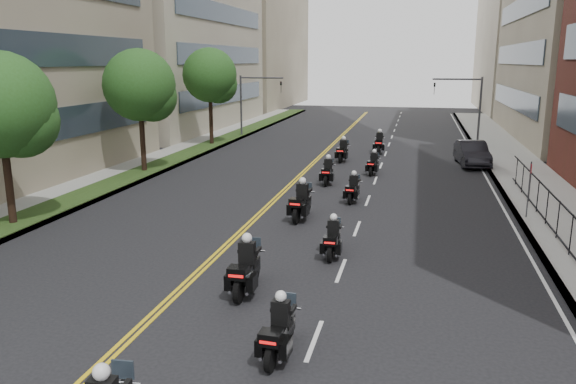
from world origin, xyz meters
name	(u,v)px	position (x,y,z in m)	size (l,w,h in m)	color
sidewalk_right	(534,187)	(12.00, 25.00, 0.07)	(4.00, 90.00, 0.15)	gray
sidewalk_left	(141,168)	(-12.00, 25.00, 0.07)	(4.00, 90.00, 0.15)	gray
grass_strip	(152,167)	(-11.20, 25.00, 0.17)	(2.00, 90.00, 0.04)	#1D3513
building_right_far	(544,15)	(21.50, 78.00, 13.00)	(15.00, 28.00, 26.00)	gray
building_left_far	(240,20)	(-22.00, 78.00, 13.00)	(16.00, 28.00, 26.00)	gray
street_trees	(93,96)	(-11.05, 18.61, 5.13)	(4.40, 38.40, 7.98)	#301D15
traffic_signal_right	(469,100)	(9.54, 42.00, 3.70)	(4.09, 0.20, 5.60)	#3F3F44
traffic_signal_left	(251,97)	(-9.54, 42.00, 3.70)	(4.09, 0.20, 5.60)	#3F3F44
motorcycle_1	(279,331)	(2.51, 4.05, 0.64)	(0.53, 2.21, 1.63)	black
motorcycle_2	(246,270)	(0.61, 7.53, 0.73)	(0.58, 2.52, 1.86)	black
motorcycle_3	(333,240)	(2.70, 11.37, 0.62)	(0.49, 2.13, 1.57)	black
motorcycle_4	(301,203)	(0.60, 15.91, 0.74)	(0.66, 2.55, 1.88)	black
motorcycle_5	(353,190)	(2.49, 19.61, 0.62)	(0.57, 2.13, 1.57)	black
motorcycle_6	(328,172)	(0.59, 23.45, 0.67)	(0.53, 2.30, 1.70)	black
motorcycle_7	(373,164)	(2.92, 26.87, 0.62)	(0.63, 2.13, 1.57)	black
motorcycle_8	(343,152)	(0.46, 30.98, 0.70)	(0.64, 2.40, 1.77)	black
motorcycle_9	(379,144)	(2.68, 35.20, 0.73)	(0.58, 2.51, 1.86)	black
parked_sedan	(472,153)	(9.15, 31.44, 0.82)	(1.74, 4.98, 1.64)	black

